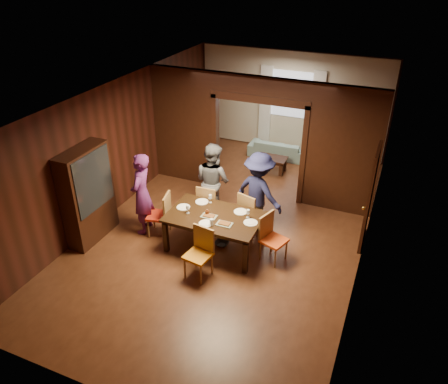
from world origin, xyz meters
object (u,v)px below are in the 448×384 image
at_px(person_purple, 142,194).
at_px(hutch, 88,195).
at_px(chair_left, 158,214).
at_px(chair_far_l, 210,204).
at_px(sofa, 279,149).
at_px(coffee_table, 271,164).
at_px(person_navy, 259,192).
at_px(person_grey, 213,181).
at_px(chair_far_r, 252,212).
at_px(chair_right, 274,239).
at_px(dining_table, 215,232).
at_px(chair_near, 198,254).

height_order(person_purple, hutch, hutch).
distance_m(chair_left, chair_far_l, 1.14).
height_order(sofa, coffee_table, sofa).
height_order(person_navy, hutch, hutch).
relative_size(person_purple, chair_far_l, 1.84).
relative_size(person_grey, person_navy, 1.01).
height_order(person_grey, chair_far_r, person_grey).
xyz_separation_m(person_grey, chair_left, (-0.75, -1.11, -0.39)).
bearing_deg(chair_far_l, person_navy, -168.23).
bearing_deg(hutch, chair_right, 10.88).
height_order(dining_table, chair_far_l, chair_far_l).
bearing_deg(person_navy, person_purple, 45.67).
xyz_separation_m(person_grey, chair_far_r, (1.01, -0.27, -0.39)).
bearing_deg(person_purple, person_grey, 124.28).
xyz_separation_m(sofa, chair_left, (-1.19, -4.73, 0.24)).
height_order(coffee_table, chair_right, chair_right).
distance_m(person_navy, chair_far_r, 0.45).
relative_size(coffee_table, chair_far_l, 0.82).
height_order(chair_far_l, hutch, hutch).
height_order(person_navy, chair_far_l, person_navy).
xyz_separation_m(chair_far_l, chair_far_r, (0.95, 0.04, 0.00)).
bearing_deg(sofa, person_navy, 99.07).
relative_size(sofa, chair_far_r, 1.75).
xyz_separation_m(coffee_table, chair_right, (1.20, -3.67, 0.28)).
relative_size(chair_right, chair_near, 1.00).
bearing_deg(chair_near, dining_table, 103.73).
relative_size(person_navy, sofa, 1.03).
relative_size(person_navy, chair_far_r, 1.80).
xyz_separation_m(coffee_table, chair_far_r, (0.48, -2.93, 0.28)).
relative_size(person_grey, hutch, 0.88).
relative_size(dining_table, chair_right, 1.90).
relative_size(person_grey, dining_table, 0.95).
relative_size(chair_far_l, chair_far_r, 1.00).
distance_m(chair_right, hutch, 3.81).
relative_size(chair_near, hutch, 0.48).
bearing_deg(chair_left, person_grey, 133.57).
bearing_deg(sofa, dining_table, 90.29).
distance_m(sofa, chair_far_l, 3.95).
bearing_deg(chair_left, chair_near, 43.79).
height_order(dining_table, chair_right, chair_right).
bearing_deg(chair_far_r, person_navy, -89.60).
distance_m(chair_far_r, hutch, 3.36).
height_order(chair_left, chair_far_r, same).
relative_size(chair_right, chair_far_r, 1.00).
xyz_separation_m(person_grey, chair_near, (0.61, -2.01, -0.39)).
bearing_deg(person_grey, sofa, -75.82).
bearing_deg(hutch, coffee_table, 60.24).
bearing_deg(chair_far_r, chair_left, 42.28).
relative_size(person_purple, dining_table, 0.97).
relative_size(person_grey, chair_near, 1.81).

